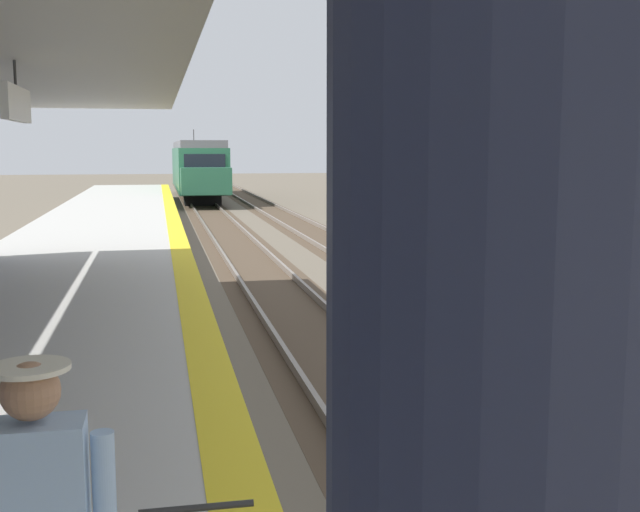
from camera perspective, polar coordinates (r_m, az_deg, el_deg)
The scene contains 6 objects.
station_platform at distance 16.43m, azimuth -17.56°, elevation -2.76°, with size 5.00×80.00×0.91m.
track_pair_nearest_platform at distance 20.52m, azimuth -4.07°, elevation -1.51°, with size 2.34×120.00×0.16m.
track_pair_middle at distance 21.24m, azimuth 5.06°, elevation -1.21°, with size 2.34×120.00×0.16m.
approaching_train at distance 53.71m, azimuth -8.91°, elevation 6.42°, with size 2.93×19.60×4.76m.
rail_signal_post at distance 15.20m, azimuth 5.97°, elevation 7.14°, with size 0.32×0.34×5.20m.
catenary_pylon_far_side at distance 18.33m, azimuth 14.98°, elevation 8.29°, with size 5.00×0.40×7.50m.
Camera 1 is at (-0.78, -0.08, 3.35)m, focal length 44.03 mm.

